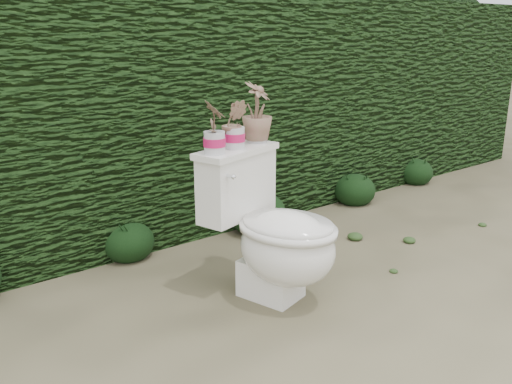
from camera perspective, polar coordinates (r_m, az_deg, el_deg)
ground at (r=2.85m, az=4.83°, el=-11.83°), size 60.00×60.00×0.00m
hedge at (r=3.87m, az=-11.27°, el=8.08°), size 8.00×1.00×1.60m
toilet at (r=2.78m, az=1.93°, el=-4.46°), size 0.62×0.77×0.78m
potted_plant_left at (r=2.64m, az=-4.42°, el=6.67°), size 0.11×0.15×0.25m
potted_plant_center at (r=2.76m, az=-2.29°, el=7.00°), size 0.17×0.16×0.23m
potted_plant_right at (r=2.91m, az=0.11°, el=8.21°), size 0.24×0.24×0.31m
liriope_clump_2 at (r=3.44m, az=-13.36°, el=-4.67°), size 0.32×0.32×0.26m
liriope_clump_3 at (r=3.76m, az=0.21°, el=-1.89°), size 0.40×0.40×0.32m
liriope_clump_4 at (r=4.48m, az=10.35°, el=0.55°), size 0.34×0.34×0.27m
liriope_clump_5 at (r=5.21m, az=16.46°, el=2.31°), size 0.32×0.32×0.25m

